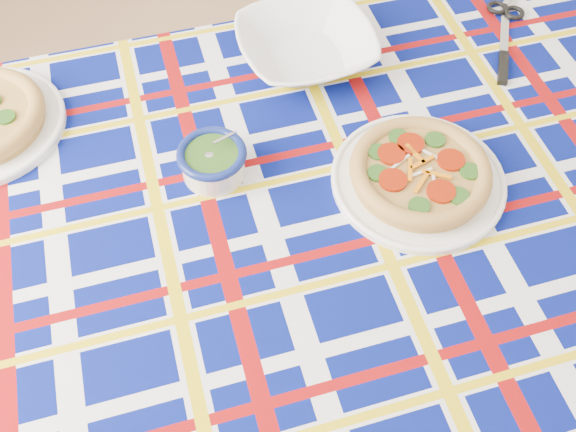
{
  "coord_description": "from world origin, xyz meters",
  "views": [
    {
      "loc": [
        -0.36,
        -0.67,
        1.68
      ],
      "look_at": [
        -0.33,
        -0.04,
        0.79
      ],
      "focal_mm": 40.0,
      "sensor_mm": 36.0,
      "label": 1
    }
  ],
  "objects_px": {
    "serving_bowl": "(306,47)",
    "dining_table": "(310,224)",
    "pesto_bowl": "(212,160)",
    "main_focaccia_plate": "(420,172)"
  },
  "relations": [
    {
      "from": "dining_table",
      "to": "main_focaccia_plate",
      "type": "distance_m",
      "value": 0.22
    },
    {
      "from": "serving_bowl",
      "to": "dining_table",
      "type": "bearing_deg",
      "value": -91.7
    },
    {
      "from": "dining_table",
      "to": "pesto_bowl",
      "type": "relative_size",
      "value": 14.63
    },
    {
      "from": "dining_table",
      "to": "main_focaccia_plate",
      "type": "height_order",
      "value": "main_focaccia_plate"
    },
    {
      "from": "pesto_bowl",
      "to": "serving_bowl",
      "type": "bearing_deg",
      "value": 58.32
    },
    {
      "from": "main_focaccia_plate",
      "to": "pesto_bowl",
      "type": "relative_size",
      "value": 2.58
    },
    {
      "from": "dining_table",
      "to": "serving_bowl",
      "type": "height_order",
      "value": "serving_bowl"
    },
    {
      "from": "dining_table",
      "to": "pesto_bowl",
      "type": "height_order",
      "value": "pesto_bowl"
    },
    {
      "from": "main_focaccia_plate",
      "to": "serving_bowl",
      "type": "relative_size",
      "value": 1.16
    },
    {
      "from": "dining_table",
      "to": "serving_bowl",
      "type": "xyz_separation_m",
      "value": [
        0.01,
        0.36,
        0.11
      ]
    }
  ]
}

